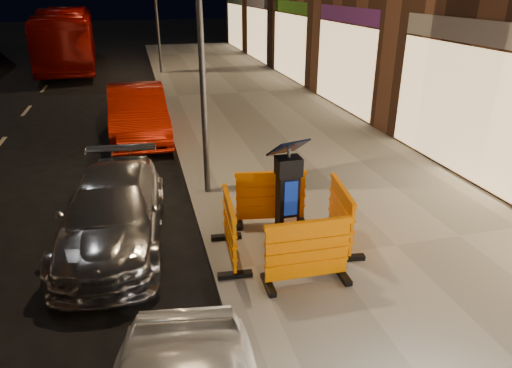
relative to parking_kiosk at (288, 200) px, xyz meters
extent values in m
plane|color=black|center=(-1.15, -0.36, -1.06)|extent=(120.00, 120.00, 0.00)
cube|color=gray|center=(1.85, -0.36, -0.99)|extent=(6.00, 60.00, 0.15)
cube|color=slate|center=(-1.15, -0.36, -0.99)|extent=(0.30, 60.00, 0.15)
cube|color=black|center=(0.00, 0.00, 0.00)|extent=(0.64, 0.64, 1.82)
cube|color=#FF7B00|center=(0.00, -0.95, -0.40)|extent=(1.32, 0.57, 1.02)
cube|color=#FF7B00|center=(0.00, 0.95, -0.40)|extent=(1.37, 0.74, 1.02)
cube|color=#FF7B00|center=(-0.95, 0.00, -0.40)|extent=(0.64, 1.34, 1.02)
cube|color=#FF7B00|center=(0.95, 0.00, -0.40)|extent=(0.72, 1.37, 1.02)
imported|color=#A2A2A6|center=(-2.76, 1.21, -1.06)|extent=(2.03, 4.25, 1.19)
imported|color=#AA1706|center=(-2.21, 7.37, -1.06)|extent=(1.71, 4.62, 1.51)
imported|color=#910803|center=(-5.60, 21.48, -1.06)|extent=(3.27, 11.22, 3.09)
cylinder|color=#3F3F44|center=(-0.90, 2.64, 2.09)|extent=(0.12, 0.12, 6.00)
cylinder|color=#3F3F44|center=(-0.90, 17.64, 2.09)|extent=(0.12, 0.12, 6.00)
camera|label=1|loc=(-2.13, -6.22, 3.13)|focal=32.00mm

